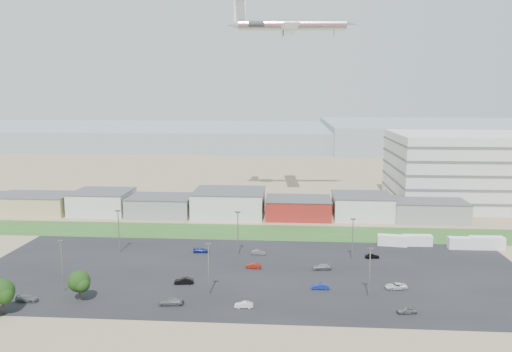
# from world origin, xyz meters

# --- Properties ---
(ground) EXTENTS (700.00, 700.00, 0.00)m
(ground) POSITION_xyz_m (0.00, 0.00, 0.00)
(ground) COLOR #96835F
(ground) RESTS_ON ground
(parking_lot) EXTENTS (120.00, 50.00, 0.01)m
(parking_lot) POSITION_xyz_m (5.00, 20.00, 0.01)
(parking_lot) COLOR black
(parking_lot) RESTS_ON ground
(grass_strip) EXTENTS (160.00, 16.00, 0.02)m
(grass_strip) POSITION_xyz_m (0.00, 52.00, 0.01)
(grass_strip) COLOR #2A5821
(grass_strip) RESTS_ON ground
(hills_backdrop) EXTENTS (700.00, 200.00, 9.00)m
(hills_backdrop) POSITION_xyz_m (40.00, 315.00, 4.50)
(hills_backdrop) COLOR gray
(hills_backdrop) RESTS_ON ground
(building_row) EXTENTS (170.00, 20.00, 8.00)m
(building_row) POSITION_xyz_m (-17.00, 71.00, 4.00)
(building_row) COLOR silver
(building_row) RESTS_ON ground
(parking_garage) EXTENTS (80.00, 40.00, 25.00)m
(parking_garage) POSITION_xyz_m (90.00, 95.00, 12.50)
(parking_garage) COLOR silver
(parking_garage) RESTS_ON ground
(box_trailer_a) EXTENTS (7.53, 3.19, 2.74)m
(box_trailer_a) POSITION_xyz_m (39.75, 41.98, 1.37)
(box_trailer_a) COLOR silver
(box_trailer_a) RESTS_ON ground
(box_trailer_b) EXTENTS (7.35, 2.47, 2.73)m
(box_trailer_b) POSITION_xyz_m (46.19, 42.51, 1.37)
(box_trailer_b) COLOR silver
(box_trailer_b) RESTS_ON ground
(box_trailer_c) EXTENTS (7.67, 2.40, 2.88)m
(box_trailer_c) POSITION_xyz_m (57.16, 40.59, 1.44)
(box_trailer_c) COLOR silver
(box_trailer_c) RESTS_ON ground
(box_trailer_d) EXTENTS (8.44, 2.80, 3.15)m
(box_trailer_d) POSITION_xyz_m (62.82, 40.78, 1.57)
(box_trailer_d) COLOR silver
(box_trailer_d) RESTS_ON ground
(tree_right) EXTENTS (4.71, 4.71, 7.07)m
(tree_right) POSITION_xyz_m (-36.92, -3.85, 3.54)
(tree_right) COLOR black
(tree_right) RESTS_ON ground
(tree_near) EXTENTS (4.39, 4.39, 6.58)m
(tree_near) POSITION_xyz_m (-25.69, 2.57, 3.29)
(tree_near) COLOR black
(tree_near) RESTS_ON ground
(lightpole_front_l) EXTENTS (1.21, 0.51, 10.32)m
(lightpole_front_l) POSITION_xyz_m (-30.75, 6.62, 5.16)
(lightpole_front_l) COLOR slate
(lightpole_front_l) RESTS_ON ground
(lightpole_front_m) EXTENTS (1.21, 0.50, 10.27)m
(lightpole_front_m) POSITION_xyz_m (-1.90, 7.07, 5.13)
(lightpole_front_m) COLOR slate
(lightpole_front_m) RESTS_ON ground
(lightpole_front_r) EXTENTS (1.14, 0.47, 9.67)m
(lightpole_front_r) POSITION_xyz_m (28.81, 8.15, 4.84)
(lightpole_front_r) COLOR slate
(lightpole_front_r) RESTS_ON ground
(lightpole_back_l) EXTENTS (1.24, 0.52, 10.52)m
(lightpole_back_l) POSITION_xyz_m (-28.25, 31.69, 5.26)
(lightpole_back_l) COLOR slate
(lightpole_back_l) RESTS_ON ground
(lightpole_back_m) EXTENTS (1.25, 0.52, 10.64)m
(lightpole_back_m) POSITION_xyz_m (1.05, 31.86, 5.32)
(lightpole_back_m) COLOR slate
(lightpole_back_m) RESTS_ON ground
(lightpole_back_r) EXTENTS (1.17, 0.49, 9.98)m
(lightpole_back_r) POSITION_xyz_m (28.11, 29.58, 4.99)
(lightpole_back_r) COLOR slate
(lightpole_back_r) RESTS_ON ground
(airliner) EXTENTS (47.81, 34.14, 13.57)m
(airliner) POSITION_xyz_m (13.40, 96.61, 62.29)
(airliner) COLOR silver
(parked_car_0) EXTENTS (4.47, 2.37, 1.20)m
(parked_car_0) POSITION_xyz_m (34.79, 12.48, 0.60)
(parked_car_0) COLOR silver
(parked_car_0) RESTS_ON ground
(parked_car_1) EXTENTS (3.57, 1.28, 1.17)m
(parked_car_1) POSITION_xyz_m (19.74, 11.30, 0.59)
(parked_car_1) COLOR navy
(parked_car_1) RESTS_ON ground
(parked_car_2) EXTENTS (3.68, 1.89, 1.20)m
(parked_car_2) POSITION_xyz_m (34.40, 1.23, 0.60)
(parked_car_2) COLOR #595B5E
(parked_car_2) RESTS_ON ground
(parked_car_3) EXTENTS (4.68, 2.27, 1.31)m
(parked_car_3) POSITION_xyz_m (-8.14, 1.77, 0.66)
(parked_car_3) COLOR #595B5E
(parked_car_3) RESTS_ON ground
(parked_car_4) EXTENTS (4.07, 1.84, 1.30)m
(parked_car_4) POSITION_xyz_m (-7.93, 12.11, 0.65)
(parked_car_4) COLOR black
(parked_car_4) RESTS_ON ground
(parked_car_6) EXTENTS (4.10, 1.99, 1.15)m
(parked_car_6) POSITION_xyz_m (-8.10, 32.76, 0.57)
(parked_car_6) COLOR navy
(parked_car_6) RESTS_ON ground
(parked_car_7) EXTENTS (3.56, 1.63, 1.13)m
(parked_car_7) POSITION_xyz_m (5.52, 22.42, 0.57)
(parked_car_7) COLOR maroon
(parked_car_7) RESTS_ON ground
(parked_car_8) EXTENTS (3.49, 1.74, 1.14)m
(parked_car_8) POSITION_xyz_m (33.04, 31.41, 0.57)
(parked_car_8) COLOR black
(parked_car_8) RESTS_ON ground
(parked_car_10) EXTENTS (4.33, 1.96, 1.23)m
(parked_car_10) POSITION_xyz_m (-35.35, 1.31, 0.62)
(parked_car_10) COLOR #595B5E
(parked_car_10) RESTS_ON ground
(parked_car_11) EXTENTS (3.42, 1.40, 1.10)m
(parked_car_11) POSITION_xyz_m (6.00, 32.16, 0.55)
(parked_car_11) COLOR #595B5E
(parked_car_11) RESTS_ON ground
(parked_car_12) EXTENTS (4.52, 2.33, 1.25)m
(parked_car_12) POSITION_xyz_m (20.66, 22.70, 0.63)
(parked_car_12) COLOR #A5A5AA
(parked_car_12) RESTS_ON ground
(parked_car_13) EXTENTS (3.44, 1.39, 1.11)m
(parked_car_13) POSITION_xyz_m (5.42, 1.49, 0.56)
(parked_car_13) COLOR silver
(parked_car_13) RESTS_ON ground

